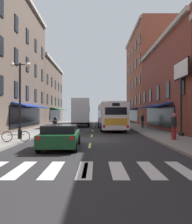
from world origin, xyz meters
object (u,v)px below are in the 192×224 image
at_px(billboard_sign, 180,78).
at_px(street_lamp_twin, 19,96).
at_px(pedestrian_near, 172,126).
at_px(sedan_mid, 83,120).
at_px(pedestrian_far, 141,121).
at_px(box_truck, 80,113).
at_px(motorcycle_rider, 54,130).
at_px(pedestrian_mid, 173,126).
at_px(bicycle_near, 15,136).
at_px(transit_bus, 110,116).
at_px(sedan_near, 59,136).

distance_m(billboard_sign, street_lamp_twin, 12.30).
height_order(billboard_sign, pedestrian_near, billboard_sign).
relative_size(sedan_mid, pedestrian_far, 2.73).
height_order(billboard_sign, pedestrian_far, billboard_sign).
relative_size(box_truck, motorcycle_rider, 3.27).
relative_size(motorcycle_rider, pedestrian_mid, 1.17).
relative_size(bicycle_near, pedestrian_near, 1.08).
bearing_deg(billboard_sign, bicycle_near, -160.51).
distance_m(transit_bus, bicycle_near, 15.27).
height_order(sedan_near, pedestrian_far, pedestrian_far).
xyz_separation_m(box_truck, pedestrian_far, (7.94, -4.91, -1.03)).
height_order(motorcycle_rider, bicycle_near, motorcycle_rider).
relative_size(motorcycle_rider, street_lamp_twin, 0.39).
height_order(transit_bus, street_lamp_twin, street_lamp_twin).
bearing_deg(sedan_mid, pedestrian_far, -62.23).
distance_m(motorcycle_rider, pedestrian_far, 15.91).
distance_m(box_truck, pedestrian_mid, 20.84).
height_order(billboard_sign, sedan_near, billboard_sign).
xyz_separation_m(pedestrian_mid, pedestrian_far, (0.54, 14.54, -0.06)).
bearing_deg(sedan_near, transit_bus, 76.75).
bearing_deg(pedestrian_mid, billboard_sign, 111.79).
distance_m(transit_bus, pedestrian_far, 4.61).
bearing_deg(pedestrian_mid, bicycle_near, -124.60).
relative_size(sedan_mid, pedestrian_mid, 2.56).
relative_size(sedan_mid, street_lamp_twin, 0.86).
bearing_deg(motorcycle_rider, transit_bus, 67.54).
distance_m(sedan_near, street_lamp_twin, 5.56).
xyz_separation_m(transit_bus, street_lamp_twin, (-7.01, -11.81, 1.46)).
relative_size(motorcycle_rider, bicycle_near, 1.22).
distance_m(sedan_near, pedestrian_near, 9.24).
bearing_deg(transit_bus, street_lamp_twin, -120.70).
relative_size(sedan_near, street_lamp_twin, 0.91).
distance_m(bicycle_near, street_lamp_twin, 3.21).
relative_size(box_truck, bicycle_near, 4.00).
height_order(sedan_mid, pedestrian_mid, pedestrian_mid).
bearing_deg(street_lamp_twin, bicycle_near, -80.33).
distance_m(billboard_sign, pedestrian_far, 12.26).
bearing_deg(billboard_sign, pedestrian_far, 94.49).
xyz_separation_m(pedestrian_far, street_lamp_twin, (-11.07, -13.90, 2.09)).
bearing_deg(box_truck, bicycle_near, -97.73).
xyz_separation_m(sedan_mid, bicycle_near, (-2.72, -31.02, -0.17)).
relative_size(billboard_sign, pedestrian_mid, 3.33).
relative_size(transit_bus, sedan_near, 2.45).
height_order(sedan_mid, bicycle_near, sedan_mid).
bearing_deg(pedestrian_near, sedan_near, -119.05).
relative_size(sedan_near, pedestrian_near, 3.07).
bearing_deg(bicycle_near, street_lamp_twin, 99.67).
xyz_separation_m(pedestrian_near, pedestrian_far, (-0.02, 12.57, 0.03)).
bearing_deg(transit_bus, motorcycle_rider, -112.46).
distance_m(motorcycle_rider, bicycle_near, 3.21).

